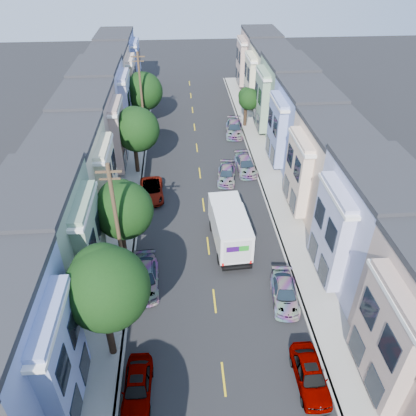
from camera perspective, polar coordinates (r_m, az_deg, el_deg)
ground at (r=29.29m, az=0.93°, el=-12.95°), size 160.00×160.00×0.00m
road_slab at (r=40.84m, az=-0.92°, el=2.84°), size 12.00×70.00×0.02m
curb_left at (r=40.97m, az=-9.41°, el=2.54°), size 0.30×70.00×0.15m
curb_right at (r=41.54m, az=7.45°, el=3.22°), size 0.30×70.00×0.15m
sidewalk_left at (r=41.12m, az=-11.21°, el=2.46°), size 2.60×70.00×0.15m
sidewalk_right at (r=41.81m, az=9.20°, el=3.28°), size 2.60×70.00×0.15m
centerline at (r=40.85m, az=-0.92°, el=2.83°), size 0.12×70.00×0.01m
townhouse_row_left at (r=41.83m, az=-16.36°, el=2.11°), size 5.00×70.00×8.50m
townhouse_row_right at (r=42.85m, az=14.16°, el=3.33°), size 5.00×70.00×8.50m
tree_b at (r=23.00m, az=-14.21°, el=-10.97°), size 4.70×4.70×7.98m
tree_c at (r=29.78m, az=-11.95°, el=-0.35°), size 4.32×4.32×7.07m
tree_d at (r=42.03m, az=-10.07°, el=10.78°), size 4.52×4.52×7.15m
tree_e at (r=53.35m, az=-9.10°, el=15.89°), size 4.70×4.70×7.02m
tree_far_r at (r=53.33m, az=5.69°, el=14.94°), size 2.73×2.73×5.03m
utility_pole_near at (r=27.53m, az=-12.54°, el=-3.05°), size 1.60×0.26×10.00m
utility_pole_far at (r=50.53m, az=-9.34°, el=15.38°), size 1.60×0.26×10.00m
fedex_truck at (r=32.69m, az=3.05°, el=-2.67°), size 2.58×6.70×3.21m
lead_sedan at (r=41.99m, az=2.61°, el=4.75°), size 2.30×4.35×1.24m
parked_left_b at (r=24.95m, az=-9.91°, el=-23.47°), size 1.71×4.20×1.35m
parked_left_c at (r=30.21m, az=-8.82°, el=-9.71°), size 2.14×4.69×1.38m
parked_left_d at (r=39.57m, az=-7.93°, el=2.42°), size 2.48×4.86×1.31m
parked_right_a at (r=25.64m, az=14.19°, el=-21.80°), size 1.67×4.35×1.41m
parked_right_b at (r=29.41m, az=10.74°, el=-11.71°), size 2.18×4.34×1.25m
parked_right_c at (r=43.73m, az=5.27°, el=6.04°), size 2.21×4.66×1.36m
parked_right_d at (r=52.00m, az=3.70°, el=11.09°), size 2.55×5.07×1.47m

